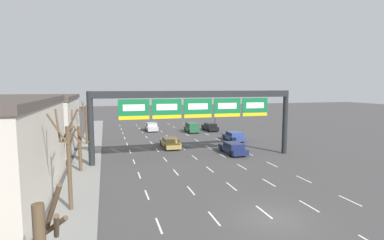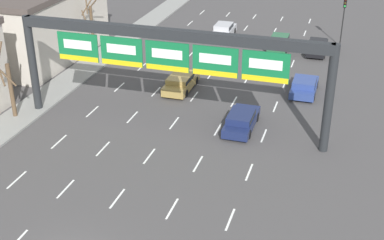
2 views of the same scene
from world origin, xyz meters
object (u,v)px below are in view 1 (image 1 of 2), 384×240
object	(u,v)px
traffic_light_near_gantry	(215,110)
tree_bare_second	(86,122)
suv_green	(192,127)
car_gold	(170,142)
car_black	(210,127)
car_silver	(151,127)
sign_gantry	(197,106)
tree_bare_third	(68,159)
car_blue	(234,136)
car_navy	(233,148)
tree_bare_furthest	(79,145)

from	to	relation	value
traffic_light_near_gantry	tree_bare_second	world-z (taller)	tree_bare_second
suv_green	traffic_light_near_gantry	size ratio (longest dim) A/B	0.83
car_gold	suv_green	bearing A→B (deg)	61.80
car_gold	car_black	world-z (taller)	car_black
car_silver	tree_bare_second	world-z (taller)	tree_bare_second
sign_gantry	tree_bare_third	size ratio (longest dim) A/B	3.50
sign_gantry	traffic_light_near_gantry	size ratio (longest dim) A/B	4.51
sign_gantry	car_blue	size ratio (longest dim) A/B	5.08
sign_gantry	car_black	distance (m)	21.86
suv_green	tree_bare_second	bearing A→B (deg)	-157.66
car_gold	suv_green	size ratio (longest dim) A/B	1.18
car_gold	suv_green	world-z (taller)	suv_green
sign_gantry	car_navy	xyz separation A→B (m)	(4.85, 1.47, -5.03)
suv_green	tree_bare_furthest	distance (m)	26.29
car_navy	tree_bare_third	distance (m)	20.60
car_blue	tree_bare_second	bearing A→B (deg)	172.59
car_gold	tree_bare_second	xyz separation A→B (m)	(-10.40, 4.86, 2.39)
sign_gantry	traffic_light_near_gantry	bearing A→B (deg)	65.06
car_silver	car_blue	size ratio (longest dim) A/B	0.99
sign_gantry	car_navy	size ratio (longest dim) A/B	4.69
suv_green	car_silver	world-z (taller)	suv_green
suv_green	car_blue	distance (m)	10.15
car_gold	tree_bare_second	bearing A→B (deg)	154.93
car_black	car_blue	xyz separation A→B (m)	(-0.07, -10.38, -0.02)
tree_bare_furthest	car_navy	bearing A→B (deg)	11.08
car_blue	car_navy	bearing A→B (deg)	-114.77
car_gold	car_black	bearing A→B (deg)	51.80
tree_bare_second	tree_bare_furthest	bearing A→B (deg)	-89.14
suv_green	tree_bare_third	bearing A→B (deg)	-119.22
car_silver	car_black	xyz separation A→B (m)	(10.06, -2.50, -0.05)
car_gold	tree_bare_third	distance (m)	20.47
tree_bare_third	tree_bare_second	bearing A→B (deg)	90.73
traffic_light_near_gantry	tree_bare_furthest	distance (m)	32.95
suv_green	traffic_light_near_gantry	xyz separation A→B (m)	(5.69, 3.95, 2.56)
suv_green	car_navy	distance (m)	17.18
car_gold	tree_bare_second	world-z (taller)	tree_bare_second
tree_bare_second	tree_bare_furthest	size ratio (longest dim) A/B	1.05
tree_bare_third	car_navy	bearing A→B (deg)	36.48
car_silver	tree_bare_furthest	distance (m)	25.90
car_blue	suv_green	bearing A→B (deg)	110.61
sign_gantry	car_silver	xyz separation A→B (m)	(-1.60, 22.03, -4.96)
suv_green	car_blue	xyz separation A→B (m)	(3.57, -9.49, -0.21)
car_silver	car_navy	size ratio (longest dim) A/B	0.91
car_navy	car_blue	world-z (taller)	car_navy
suv_green	traffic_light_near_gantry	distance (m)	7.38
car_gold	suv_green	xyz separation A→B (m)	(6.29, 11.72, 0.20)
suv_green	tree_bare_third	distance (m)	33.69
sign_gantry	tree_bare_second	world-z (taller)	sign_gantry
tree_bare_furthest	tree_bare_second	bearing A→B (deg)	90.86
sign_gantry	tree_bare_furthest	size ratio (longest dim) A/B	3.96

